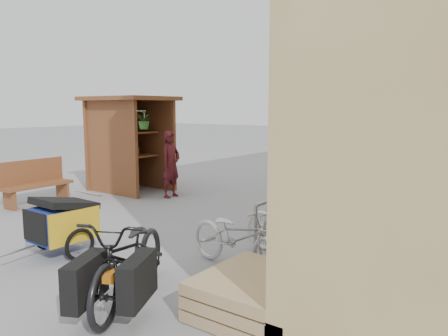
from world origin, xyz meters
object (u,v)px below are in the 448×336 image
Objects in this scene: shopping_carts at (428,170)px; kiosk at (127,130)px; child_trailer at (62,221)px; bike_1 at (291,225)px; bike_0 at (237,237)px; bike_7 at (379,180)px; person_kiosk at (171,164)px; cargo_bike at (130,259)px; bike_4 at (346,194)px; bike_2 at (317,209)px; bench at (35,182)px; bike_6 at (371,186)px; bike_5 at (347,192)px; bike_3 at (317,204)px; pallet_stack at (253,294)px.

kiosk is at bearing -144.82° from shopping_carts.
child_trailer is 3.31m from bike_1.
bike_0 is 5.07m from bike_7.
bike_0 is (3.95, -2.97, -0.35)m from person_kiosk.
shopping_carts is at bearing 56.06° from cargo_bike.
bike_2 is at bearing -167.88° from bike_4.
bench is 0.99× the size of person_kiosk.
bike_6 is at bearing -171.89° from bike_7.
cargo_bike is 1.27× the size of person_kiosk.
kiosk reaches higher than shopping_carts.
person_kiosk reaches higher than bike_0.
bike_4 is (-0.62, -4.04, -0.05)m from shopping_carts.
bike_5 is at bearing 58.18° from cargo_bike.
bike_7 is (0.28, 2.63, 0.11)m from bike_3.
bench is 5.87m from bike_0.
bench is at bearing 94.55° from bike_1.
person_kiosk is 4.15m from bike_5.
bench is 1.00× the size of bike_1.
cargo_bike reaches higher than bike_3.
pallet_stack is 0.64× the size of bike_7.
bike_1 is 1.15m from bike_2.
pallet_stack is at bearing 2.61° from child_trailer.
bike_3 is at bearing -99.45° from shopping_carts.
bike_0 is (5.84, -0.61, -0.06)m from bench.
child_trailer is at bearing 121.96° from bike_0.
bike_6 reaches higher than bike_1.
cargo_bike is 1.56m from bike_0.
shopping_carts reaches higher than bike_6.
bike_5 is at bearing 24.61° from bench.
bike_7 reaches higher than pallet_stack.
kiosk is at bearing 72.43° from bike_1.
bench is at bearing 132.58° from cargo_bike.
kiosk is 1.54× the size of bike_5.
bench is 6.64m from bike_4.
child_trailer is 5.24m from bike_5.
pallet_stack is at bearing -159.89° from bike_4.
person_kiosk is at bearing 106.75° from bike_4.
pallet_stack is 0.67× the size of shopping_carts.
bike_5 is (0.51, 5.12, -0.01)m from cargo_bike.
bike_6 reaches higher than pallet_stack.
bench is at bearing 137.05° from person_kiosk.
shopping_carts is at bearing 43.34° from bench.
bike_5 reaches higher than pallet_stack.
bike_2 is at bearing 10.88° from bench.
shopping_carts is 1.18× the size of bike_3.
shopping_carts is 7.42m from bike_0.
bike_0 is 2.43m from bike_3.
person_kiosk is 4.95m from bike_0.
bench reaches higher than bike_2.
bike_1 is 2.48m from bike_4.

